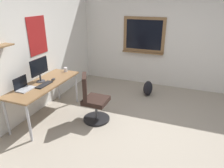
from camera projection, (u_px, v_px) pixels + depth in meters
ground_plane at (149, 135)px, 3.67m from camera, size 5.20×5.20×0.00m
wall_back at (27, 51)px, 3.98m from camera, size 5.00×0.30×2.60m
wall_right at (171, 38)px, 5.29m from camera, size 0.22×5.00×2.60m
desk at (44, 86)px, 4.03m from camera, size 1.65×0.60×0.73m
office_chair at (93, 101)px, 3.98m from camera, size 0.54×0.56×0.95m
laptop at (23, 86)px, 3.71m from camera, size 0.31×0.21×0.23m
monitor_primary at (39, 68)px, 3.96m from camera, size 0.46×0.17×0.46m
keyboard at (44, 85)px, 3.90m from camera, size 0.37×0.13×0.02m
computer_mouse at (53, 79)px, 4.14m from camera, size 0.10×0.06×0.03m
coffee_mug at (66, 70)px, 4.60m from camera, size 0.08×0.08×0.09m
backpack at (148, 88)px, 5.12m from camera, size 0.32×0.22×0.37m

